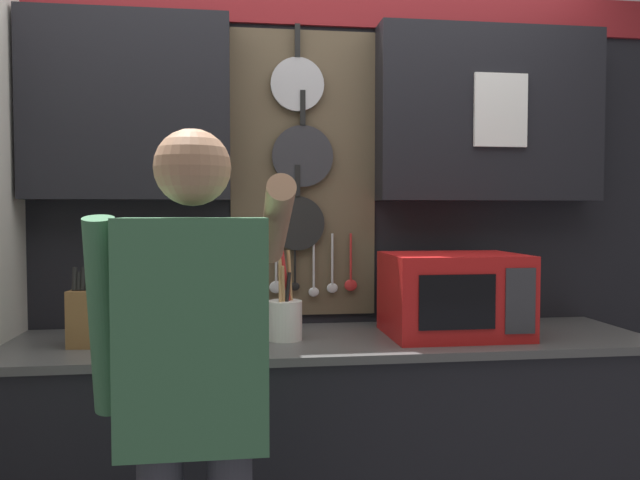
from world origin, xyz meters
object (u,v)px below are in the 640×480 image
microwave (453,295)px  knife_block (88,316)px  person (195,381)px  utensil_crock (285,317)px

microwave → knife_block: bearing=180.0°
knife_block → person: bearing=-58.0°
microwave → utensil_crock: size_ratio=1.47×
microwave → utensil_crock: (-0.66, 0.00, -0.07)m
microwave → knife_block: size_ratio=1.80×
person → knife_block: bearing=122.0°
utensil_crock → microwave: bearing=-0.1°
knife_block → person: 0.79m
utensil_crock → person: (-0.29, -0.67, -0.05)m
person → microwave: bearing=35.3°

